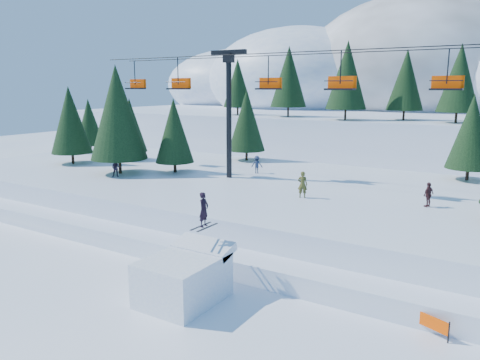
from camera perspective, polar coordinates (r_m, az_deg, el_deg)
The scene contains 10 objects.
ground at distance 20.92m, azimuth -7.82°, elevation -17.10°, with size 160.00×160.00×0.00m, color white.
mid_shelf at distance 35.28m, azimuth 11.04°, elevation -3.13°, with size 70.00×22.00×2.50m, color white.
berm at distance 26.76m, azimuth 3.23°, elevation -9.20°, with size 70.00×6.00×1.10m, color white.
mountain_ridge at distance 89.06m, azimuth 21.10°, elevation 10.38°, with size 119.00×60.00×26.46m.
jump_kicker at distance 22.53m, azimuth -6.78°, elevation -11.62°, with size 3.12×4.36×4.95m.
chairlift at distance 34.04m, azimuth 12.57°, elevation 10.04°, with size 46.40×3.21×10.28m.
conifer_stand at distance 34.62m, azimuth 14.90°, elevation 5.82°, with size 62.37×16.84×9.27m.
distant_skiers at distance 34.57m, azimuth 10.96°, elevation 0.12°, with size 32.09×8.55×1.86m.
banner_near at distance 21.54m, azimuth 20.80°, elevation -15.29°, with size 2.64×1.14×0.90m.
banner_far at distance 22.82m, azimuth 19.00°, elevation -13.61°, with size 2.85×0.25×0.90m.
Camera 1 is at (11.90, -14.06, 9.91)m, focal length 35.00 mm.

